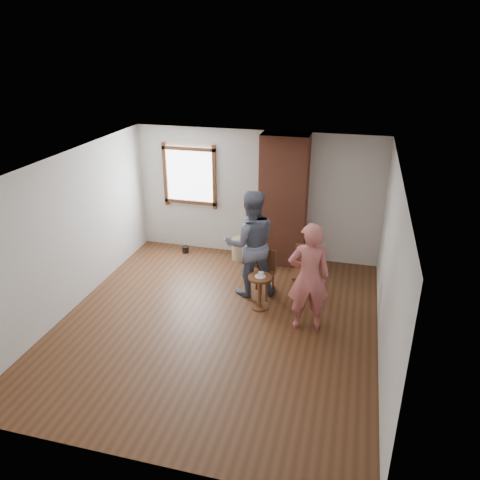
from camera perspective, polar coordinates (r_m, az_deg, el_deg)
name	(u,v)px	position (r m, az deg, el deg)	size (l,w,h in m)	color
ground	(217,324)	(7.65, -2.79, -10.14)	(5.50, 5.50, 0.00)	brown
room_shell	(223,205)	(7.37, -2.09, 4.28)	(5.04, 5.52, 2.62)	silver
brick_chimney	(283,201)	(9.15, 5.31, 4.74)	(0.90, 0.50, 2.60)	brown
stoneware_crock	(240,249)	(9.61, 0.05, -1.06)	(0.36, 0.36, 0.46)	tan
dark_pot	(185,249)	(10.03, -6.67, -1.15)	(0.14, 0.14, 0.14)	black
dining_chair_left	(263,270)	(8.24, 2.84, -3.68)	(0.45, 0.45, 0.84)	brown
dining_chair_right	(307,270)	(8.19, 8.13, -3.61)	(0.46, 0.46, 0.95)	brown
side_table	(260,287)	(7.85, 2.45, -5.74)	(0.40, 0.40, 0.60)	brown
cake_plate	(260,276)	(7.75, 2.47, -4.45)	(0.18, 0.18, 0.01)	white
cake_slice	(261,275)	(7.73, 2.55, -4.23)	(0.08, 0.07, 0.06)	white
man	(251,243)	(8.07, 1.30, -0.43)	(0.93, 0.72, 1.91)	#131B35
person_pink	(309,277)	(7.19, 8.36, -4.52)	(0.65, 0.42, 1.78)	#CA6865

